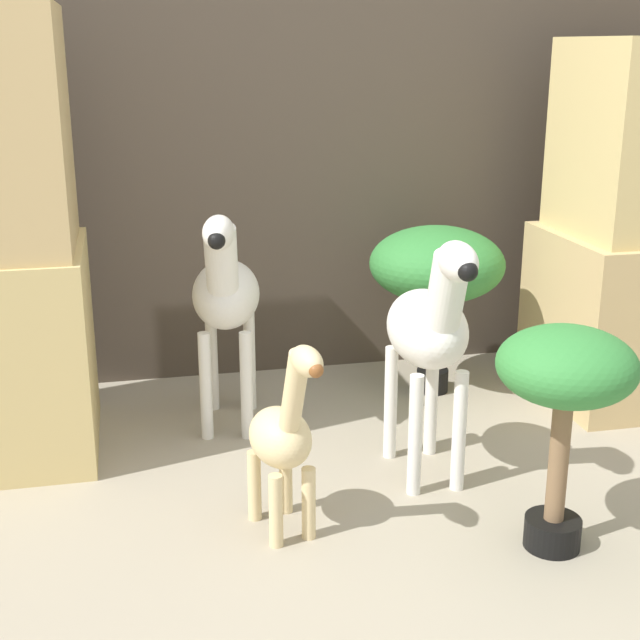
{
  "coord_description": "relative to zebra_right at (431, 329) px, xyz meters",
  "views": [
    {
      "loc": [
        -0.64,
        -1.6,
        1.18
      ],
      "look_at": [
        -0.09,
        0.85,
        0.41
      ],
      "focal_mm": 50.0,
      "sensor_mm": 36.0,
      "label": 1
    }
  ],
  "objects": [
    {
      "name": "zebra_right",
      "position": [
        0.0,
        0.0,
        0.0
      ],
      "size": [
        0.21,
        0.47,
        0.72
      ],
      "color": "white",
      "rests_on": "ground_plane"
    },
    {
      "name": "potted_palm_front",
      "position": [
        0.24,
        0.63,
        0.01
      ],
      "size": [
        0.46,
        0.46,
        0.59
      ],
      "color": "black",
      "rests_on": "ground_plane"
    },
    {
      "name": "ground_plane",
      "position": [
        -0.15,
        -0.58,
        -0.44
      ],
      "size": [
        14.0,
        14.0,
        0.0
      ],
      "primitive_type": "plane",
      "color": "#9E937F"
    },
    {
      "name": "zebra_left",
      "position": [
        -0.5,
        0.47,
        0.0
      ],
      "size": [
        0.27,
        0.48,
        0.72
      ],
      "color": "white",
      "rests_on": "ground_plane"
    },
    {
      "name": "wall_back",
      "position": [
        -0.15,
        1.0,
        0.66
      ],
      "size": [
        6.4,
        0.08,
        2.2
      ],
      "color": "#473D33",
      "rests_on": "ground_plane"
    },
    {
      "name": "potted_palm_back",
      "position": [
        0.18,
        -0.42,
        -0.01
      ],
      "size": [
        0.33,
        0.33,
        0.56
      ],
      "color": "black",
      "rests_on": "ground_plane"
    },
    {
      "name": "giraffe_figurine",
      "position": [
        -0.45,
        -0.21,
        -0.18
      ],
      "size": [
        0.19,
        0.34,
        0.54
      ],
      "color": "beige",
      "rests_on": "ground_plane"
    }
  ]
}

